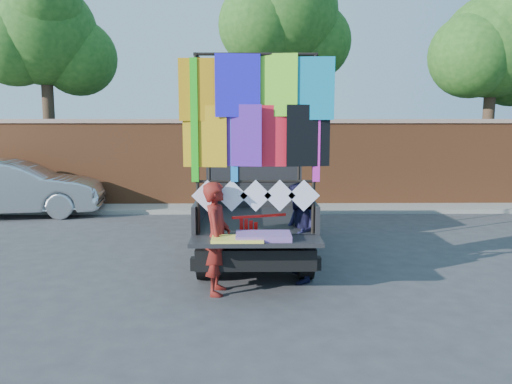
{
  "coord_description": "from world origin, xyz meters",
  "views": [
    {
      "loc": [
        -0.17,
        -7.82,
        2.53
      ],
      "look_at": [
        -0.06,
        -0.03,
        1.43
      ],
      "focal_mm": 35.0,
      "sensor_mm": 36.0,
      "label": 1
    }
  ],
  "objects_px": {
    "pickup_truck": "(254,203)",
    "woman": "(217,238)",
    "sedan": "(14,188)",
    "man": "(299,232)"
  },
  "relations": [
    {
      "from": "pickup_truck",
      "to": "woman",
      "type": "relative_size",
      "value": 3.34
    },
    {
      "from": "sedan",
      "to": "man",
      "type": "height_order",
      "value": "man"
    },
    {
      "from": "man",
      "to": "pickup_truck",
      "type": "bearing_deg",
      "value": -163.21
    },
    {
      "from": "pickup_truck",
      "to": "sedan",
      "type": "relative_size",
      "value": 1.22
    },
    {
      "from": "woman",
      "to": "man",
      "type": "xyz_separation_m",
      "value": [
        1.25,
        0.53,
        -0.03
      ]
    },
    {
      "from": "pickup_truck",
      "to": "man",
      "type": "height_order",
      "value": "pickup_truck"
    },
    {
      "from": "sedan",
      "to": "woman",
      "type": "bearing_deg",
      "value": -145.22
    },
    {
      "from": "sedan",
      "to": "woman",
      "type": "relative_size",
      "value": 2.75
    },
    {
      "from": "woman",
      "to": "man",
      "type": "height_order",
      "value": "woman"
    },
    {
      "from": "pickup_truck",
      "to": "man",
      "type": "relative_size",
      "value": 3.49
    }
  ]
}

